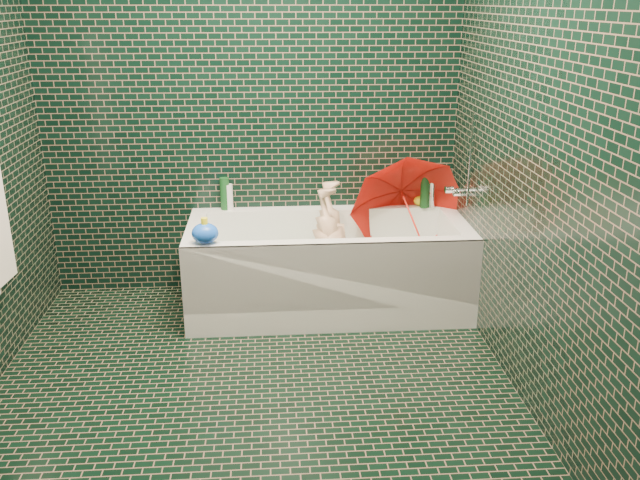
{
  "coord_description": "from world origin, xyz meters",
  "views": [
    {
      "loc": [
        0.11,
        -2.85,
        1.84
      ],
      "look_at": [
        0.39,
        0.82,
        0.52
      ],
      "focal_mm": 38.0,
      "sensor_mm": 36.0,
      "label": 1
    }
  ],
  "objects": [
    {
      "name": "soap_bottle_a",
      "position": [
        1.25,
        1.34,
        0.55
      ],
      "size": [
        0.12,
        0.12,
        0.25
      ],
      "primitive_type": "imported",
      "rotation": [
        0.0,
        0.0,
        0.24
      ],
      "color": "white",
      "rests_on": "bathtub"
    },
    {
      "name": "rubber_duck",
      "position": [
        1.09,
        1.35,
        0.59
      ],
      "size": [
        0.11,
        0.07,
        0.09
      ],
      "rotation": [
        0.0,
        0.0,
        0.03
      ],
      "color": "yellow",
      "rests_on": "bathtub"
    },
    {
      "name": "water",
      "position": [
        0.45,
        1.02,
        0.3
      ],
      "size": [
        1.48,
        0.53,
        0.0
      ],
      "primitive_type": "cube",
      "color": "silver",
      "rests_on": "bathtub"
    },
    {
      "name": "bottle_left_tall",
      "position": [
        -0.19,
        1.36,
        0.65
      ],
      "size": [
        0.07,
        0.07,
        0.21
      ],
      "primitive_type": "cylinder",
      "rotation": [
        0.0,
        0.0,
        0.2
      ],
      "color": "#14471C",
      "rests_on": "bathtub"
    },
    {
      "name": "child",
      "position": [
        0.5,
        1.0,
        0.31
      ],
      "size": [
        1.04,
        0.62,
        0.35
      ],
      "primitive_type": "imported",
      "rotation": [
        -1.44,
        0.0,
        -1.87
      ],
      "color": "tan",
      "rests_on": "bathtub"
    },
    {
      "name": "bottle_right_tall",
      "position": [
        1.1,
        1.31,
        0.66
      ],
      "size": [
        0.07,
        0.07,
        0.22
      ],
      "primitive_type": "cylinder",
      "rotation": [
        0.0,
        0.0,
        0.3
      ],
      "color": "#14471C",
      "rests_on": "bathtub"
    },
    {
      "name": "faucet",
      "position": [
        1.26,
        1.02,
        0.77
      ],
      "size": [
        0.18,
        0.19,
        0.55
      ],
      "color": "silver",
      "rests_on": "wall_right"
    },
    {
      "name": "umbrella",
      "position": [
        0.97,
        1.1,
        0.56
      ],
      "size": [
        0.94,
        0.91,
        1.04
      ],
      "primitive_type": "imported",
      "rotation": [
        0.38,
        -0.49,
        -0.11
      ],
      "color": "red",
      "rests_on": "bathtub"
    },
    {
      "name": "bathtub",
      "position": [
        0.45,
        1.01,
        0.21
      ],
      "size": [
        1.7,
        0.75,
        0.55
      ],
      "color": "white",
      "rests_on": "floor"
    },
    {
      "name": "soap_bottle_b",
      "position": [
        1.17,
        1.36,
        0.55
      ],
      "size": [
        0.11,
        0.11,
        0.2
      ],
      "primitive_type": "imported",
      "rotation": [
        0.0,
        0.0,
        0.16
      ],
      "color": "#491C6A",
      "rests_on": "bathtub"
    },
    {
      "name": "wall_back",
      "position": [
        0.0,
        1.4,
        1.25
      ],
      "size": [
        2.8,
        0.0,
        2.8
      ],
      "primitive_type": "plane",
      "rotation": [
        1.57,
        0.0,
        0.0
      ],
      "color": "black",
      "rests_on": "floor"
    },
    {
      "name": "bottle_right_pump",
      "position": [
        1.15,
        1.31,
        0.65
      ],
      "size": [
        0.06,
        0.06,
        0.2
      ],
      "primitive_type": "cylinder",
      "rotation": [
        0.0,
        0.0,
        0.27
      ],
      "color": "silver",
      "rests_on": "bathtub"
    },
    {
      "name": "floor",
      "position": [
        0.0,
        0.0,
        0.0
      ],
      "size": [
        2.8,
        2.8,
        0.0
      ],
      "primitive_type": "plane",
      "color": "black",
      "rests_on": "ground"
    },
    {
      "name": "wall_right",
      "position": [
        1.3,
        0.0,
        1.25
      ],
      "size": [
        0.0,
        2.8,
        2.8
      ],
      "primitive_type": "plane",
      "rotation": [
        1.57,
        0.0,
        -1.57
      ],
      "color": "black",
      "rests_on": "floor"
    },
    {
      "name": "bottle_left_short",
      "position": [
        -0.16,
        1.36,
        0.63
      ],
      "size": [
        0.05,
        0.05,
        0.17
      ],
      "primitive_type": "cylinder",
      "rotation": [
        0.0,
        0.0,
        0.04
      ],
      "color": "white",
      "rests_on": "bathtub"
    },
    {
      "name": "bath_toy",
      "position": [
        -0.26,
        0.71,
        0.61
      ],
      "size": [
        0.16,
        0.14,
        0.15
      ],
      "rotation": [
        0.0,
        0.0,
        0.1
      ],
      "color": "blue",
      "rests_on": "bathtub"
    },
    {
      "name": "wall_front",
      "position": [
        0.0,
        -1.4,
        1.25
      ],
      "size": [
        2.8,
        0.0,
        2.8
      ],
      "primitive_type": "plane",
      "rotation": [
        -1.57,
        0.0,
        0.0
      ],
      "color": "black",
      "rests_on": "floor"
    },
    {
      "name": "soap_bottle_c",
      "position": [
        1.13,
        1.36,
        0.55
      ],
      "size": [
        0.14,
        0.14,
        0.15
      ],
      "primitive_type": "imported",
      "rotation": [
        0.0,
        0.0,
        -0.2
      ],
      "color": "#14471C",
      "rests_on": "bathtub"
    },
    {
      "name": "bath_mat",
      "position": [
        0.45,
        1.02,
        0.16
      ],
      "size": [
        1.35,
        0.47,
        0.01
      ],
      "primitive_type": "cube",
      "color": "#44D029",
      "rests_on": "bathtub"
    }
  ]
}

